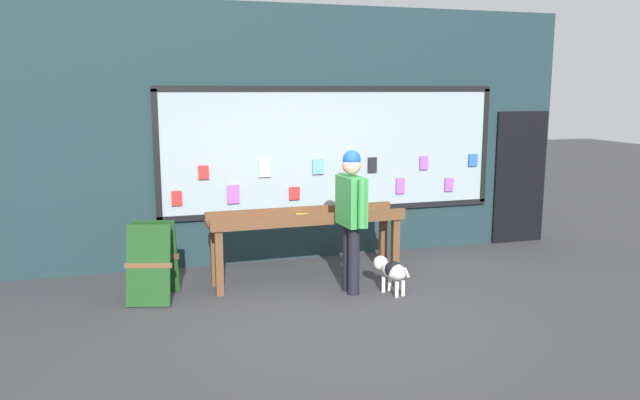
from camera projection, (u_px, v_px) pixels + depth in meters
name	position (u px, v px, depth m)	size (l,w,h in m)	color
ground_plane	(335.00, 312.00, 6.90)	(40.00, 40.00, 0.00)	#38383A
shopfront_facade	(289.00, 136.00, 8.87)	(8.70, 0.29, 3.60)	#192D33
display_table_main	(307.00, 225.00, 7.88)	(2.49, 0.60, 0.93)	brown
person_browsing	(351.00, 210.00, 7.42)	(0.26, 0.68, 1.73)	black
small_dog	(391.00, 270.00, 7.51)	(0.33, 0.58, 0.42)	white
sandwich_board_sign	(153.00, 261.00, 7.26)	(0.64, 0.72, 0.92)	#193F19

